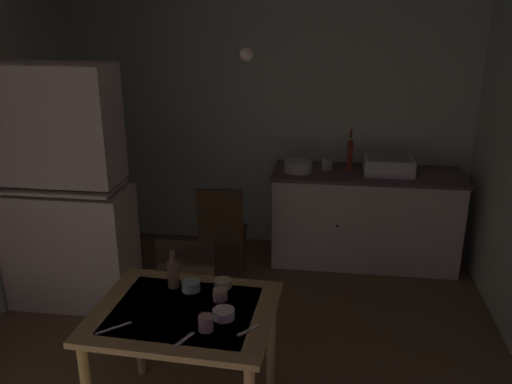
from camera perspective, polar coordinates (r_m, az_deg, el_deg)
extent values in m
plane|color=brown|center=(4.04, -1.98, -16.03)|extent=(4.88, 4.88, 0.00)
cube|color=beige|center=(5.29, 1.33, 7.21)|extent=(3.98, 0.10, 2.45)
cube|color=beige|center=(4.59, -19.02, -5.54)|extent=(0.98, 0.48, 0.97)
cube|color=beige|center=(4.29, -20.50, 6.80)|extent=(0.90, 0.41, 0.89)
cube|color=beige|center=(4.39, -19.90, 0.55)|extent=(0.88, 0.44, 0.02)
cube|color=beige|center=(5.15, 11.45, -2.81)|extent=(1.69, 0.60, 0.86)
cube|color=#60494E|center=(5.00, 11.79, 1.90)|extent=(1.72, 0.63, 0.03)
sphere|color=#2D2823|center=(4.83, 8.68, -3.60)|extent=(0.02, 0.02, 0.02)
cube|color=silver|center=(4.99, 13.95, 2.78)|extent=(0.44, 0.34, 0.15)
cube|color=black|center=(4.97, 14.01, 3.56)|extent=(0.38, 0.28, 0.01)
cylinder|color=maroon|center=(4.99, 9.99, 3.85)|extent=(0.05, 0.05, 0.28)
cylinder|color=maroon|center=(4.90, 10.08, 4.76)|extent=(0.03, 0.12, 0.03)
cylinder|color=#A53214|center=(5.01, 10.10, 6.13)|extent=(0.02, 0.16, 0.12)
cylinder|color=white|center=(4.93, 4.50, 2.76)|extent=(0.26, 0.26, 0.10)
cylinder|color=beige|center=(4.99, 7.60, 2.97)|extent=(0.10, 0.10, 0.11)
cube|color=tan|center=(3.06, -7.69, -12.60)|extent=(1.03, 0.86, 0.04)
cube|color=silver|center=(3.05, -7.70, -12.33)|extent=(0.81, 0.67, 0.00)
cylinder|color=tan|center=(3.67, -12.43, -13.86)|extent=(0.06, 0.06, 0.71)
cylinder|color=#A3865B|center=(3.46, 1.63, -15.65)|extent=(0.06, 0.06, 0.71)
cube|color=#35251B|center=(3.83, -6.57, -10.76)|extent=(0.40, 0.40, 0.03)
cube|color=#31281D|center=(3.55, -7.44, -8.67)|extent=(0.38, 0.03, 0.48)
cylinder|color=#35251B|center=(4.05, -3.48, -12.45)|extent=(0.04, 0.04, 0.41)
cylinder|color=#35251B|center=(4.12, -8.23, -12.03)|extent=(0.04, 0.04, 0.41)
cylinder|color=#35251B|center=(3.77, -4.47, -15.15)|extent=(0.04, 0.04, 0.41)
cylinder|color=#35251B|center=(3.85, -9.60, -14.61)|extent=(0.04, 0.04, 0.41)
cube|color=#352B18|center=(4.70, -3.51, -4.49)|extent=(0.43, 0.43, 0.03)
cube|color=#392815|center=(4.44, -3.88, -2.55)|extent=(0.38, 0.05, 0.46)
cylinder|color=#352B18|center=(4.93, -1.24, -6.16)|extent=(0.04, 0.04, 0.42)
cylinder|color=#352B18|center=(4.97, -5.17, -6.03)|extent=(0.04, 0.04, 0.42)
cylinder|color=#352B18|center=(4.63, -1.61, -7.98)|extent=(0.04, 0.04, 0.42)
cylinder|color=#352B18|center=(4.67, -5.81, -7.81)|extent=(0.04, 0.04, 0.42)
cylinder|color=#ADD1C1|center=(3.22, -6.95, -9.90)|extent=(0.11, 0.11, 0.06)
cylinder|color=white|center=(2.95, -3.47, -12.83)|extent=(0.12, 0.12, 0.05)
cylinder|color=beige|center=(3.24, -3.61, -9.70)|extent=(0.10, 0.10, 0.05)
cylinder|color=tan|center=(3.11, -3.85, -10.88)|extent=(0.08, 0.08, 0.06)
cylinder|color=tan|center=(2.85, -5.36, -13.73)|extent=(0.08, 0.08, 0.08)
cylinder|color=olive|center=(3.24, -8.80, -8.69)|extent=(0.07, 0.07, 0.16)
cylinder|color=olive|center=(3.19, -8.91, -6.86)|extent=(0.03, 0.03, 0.07)
cube|color=silver|center=(2.97, -14.94, -13.84)|extent=(0.16, 0.14, 0.00)
cube|color=beige|center=(2.81, -7.71, -15.36)|extent=(0.08, 0.14, 0.00)
cube|color=beige|center=(2.85, -0.77, -14.52)|extent=(0.11, 0.13, 0.00)
sphere|color=#F9EFCC|center=(3.30, -1.02, 14.47)|extent=(0.08, 0.08, 0.08)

